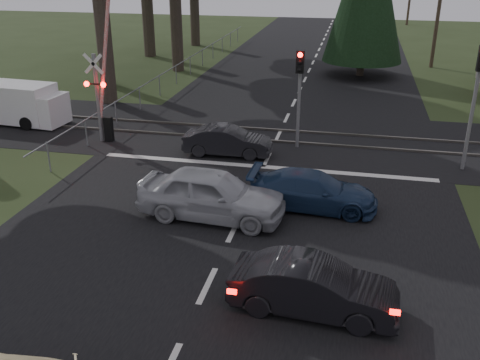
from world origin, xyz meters
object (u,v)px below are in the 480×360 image
(white_van, at_px, (17,103))
(traffic_signal_right, at_px, (479,85))
(dark_car_far, at_px, (228,141))
(traffic_signal_center, at_px, (299,83))
(dark_hatchback, at_px, (314,288))
(blue_sedan, at_px, (313,191))
(silver_car, at_px, (212,194))
(crossing_signal, at_px, (102,95))

(white_van, bearing_deg, traffic_signal_right, -0.85)
(dark_car_far, bearing_deg, traffic_signal_right, -90.35)
(traffic_signal_right, relative_size, traffic_signal_center, 1.15)
(dark_hatchback, xyz_separation_m, blue_sedan, (-0.50, 5.46, -0.03))
(dark_hatchback, distance_m, silver_car, 5.41)
(traffic_signal_right, relative_size, dark_car_far, 1.32)
(blue_sedan, bearing_deg, traffic_signal_center, 13.43)
(dark_car_far, bearing_deg, silver_car, -173.33)
(dark_car_far, distance_m, white_van, 11.16)
(traffic_signal_center, relative_size, white_van, 0.81)
(crossing_signal, distance_m, silver_car, 8.96)
(traffic_signal_right, distance_m, blue_sedan, 7.51)
(traffic_signal_center, xyz_separation_m, dark_car_far, (-2.68, -1.44, -2.22))
(dark_hatchback, relative_size, blue_sedan, 0.93)
(crossing_signal, xyz_separation_m, traffic_signal_center, (8.27, 0.89, 0.75))
(crossing_signal, distance_m, dark_car_far, 5.81)
(crossing_signal, bearing_deg, traffic_signal_center, 6.15)
(crossing_signal, xyz_separation_m, dark_car_far, (5.60, -0.55, -1.47))
(traffic_signal_center, xyz_separation_m, blue_sedan, (1.16, -5.67, -2.21))
(crossing_signal, relative_size, traffic_signal_center, 1.70)
(dark_hatchback, height_order, dark_car_far, dark_hatchback)
(traffic_signal_center, distance_m, white_van, 13.75)
(dark_car_far, bearing_deg, white_van, 76.85)
(traffic_signal_center, bearing_deg, dark_hatchback, -81.54)
(blue_sedan, distance_m, dark_car_far, 5.71)
(crossing_signal, relative_size, blue_sedan, 1.68)
(dark_hatchback, bearing_deg, dark_car_far, 27.97)
(white_van, bearing_deg, traffic_signal_center, 1.52)
(crossing_signal, height_order, dark_car_far, crossing_signal)
(crossing_signal, bearing_deg, white_van, 162.86)
(blue_sedan, xyz_separation_m, dark_car_far, (-3.83, 4.23, -0.01))
(traffic_signal_right, height_order, dark_hatchback, traffic_signal_right)
(silver_car, xyz_separation_m, dark_car_far, (-0.83, 5.56, -0.19))
(silver_car, bearing_deg, blue_sedan, -61.93)
(traffic_signal_right, relative_size, silver_car, 1.02)
(blue_sedan, bearing_deg, dark_car_far, 44.07)
(dark_hatchback, xyz_separation_m, silver_car, (-3.50, 4.13, 0.15))
(dark_hatchback, distance_m, dark_car_far, 10.61)
(blue_sedan, bearing_deg, dark_hatchback, -172.85)
(silver_car, xyz_separation_m, white_van, (-11.76, 7.75, 0.19))
(traffic_signal_center, distance_m, silver_car, 7.52)
(silver_car, bearing_deg, crossing_signal, 50.64)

